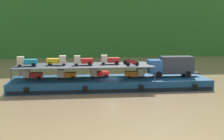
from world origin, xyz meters
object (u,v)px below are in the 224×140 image
object	(u,v)px
mini_truck_upper_fore	(83,60)
mini_truck_upper_stern	(27,61)
mini_truck_upper_bow	(110,60)
mini_truck_lower_fore	(135,73)
motorcycle_upper_centre	(129,61)
cargo_barge	(110,83)
mini_truck_lower_aft	(66,74)
mini_truck_lower_stern	(32,75)
covered_lorry	(172,66)
motorcycle_upper_port	(132,63)
mini_truck_lower_mid	(99,73)
mini_truck_upper_mid	(57,60)

from	to	relation	value
mini_truck_upper_fore	mini_truck_upper_stern	bearing A→B (deg)	-178.22
mini_truck_upper_fore	mini_truck_upper_bow	world-z (taller)	same
mini_truck_lower_fore	mini_truck_upper_stern	xyz separation A→B (m)	(-15.47, -0.21, 2.00)
mini_truck_upper_fore	motorcycle_upper_centre	xyz separation A→B (m)	(6.83, 0.19, -0.26)
cargo_barge	mini_truck_lower_fore	bearing A→B (deg)	-3.12
mini_truck_lower_aft	mini_truck_lower_fore	world-z (taller)	same
cargo_barge	mini_truck_upper_stern	distance (m)	12.34
mini_truck_upper_stern	mini_truck_upper_fore	world-z (taller)	same
mini_truck_lower_aft	motorcycle_upper_centre	xyz separation A→B (m)	(9.26, 0.07, 1.74)
mini_truck_lower_stern	mini_truck_upper_bow	xyz separation A→B (m)	(11.25, 0.28, 2.00)
covered_lorry	mini_truck_lower_fore	world-z (taller)	covered_lorry
mini_truck_lower_fore	motorcycle_upper_port	size ratio (longest dim) A/B	1.47
mini_truck_lower_mid	mini_truck_upper_stern	bearing A→B (deg)	-174.30
mini_truck_lower_aft	mini_truck_upper_mid	size ratio (longest dim) A/B	0.98
cargo_barge	motorcycle_upper_centre	world-z (taller)	motorcycle_upper_centre
cargo_barge	mini_truck_lower_fore	distance (m)	3.90
covered_lorry	motorcycle_upper_port	xyz separation A→B (m)	(-6.47, -2.25, 0.74)
mini_truck_lower_stern	motorcycle_upper_port	world-z (taller)	motorcycle_upper_port
mini_truck_upper_fore	mini_truck_upper_bow	xyz separation A→B (m)	(3.99, 0.71, 0.00)
mini_truck_upper_mid	mini_truck_lower_mid	bearing A→B (deg)	3.00
mini_truck_upper_fore	motorcycle_upper_port	world-z (taller)	mini_truck_upper_fore
mini_truck_lower_fore	motorcycle_upper_centre	world-z (taller)	motorcycle_upper_centre
covered_lorry	mini_truck_upper_fore	distance (m)	13.39
mini_truck_lower_stern	mini_truck_lower_aft	bearing A→B (deg)	-3.61
mini_truck_lower_stern	mini_truck_upper_mid	world-z (taller)	mini_truck_upper_mid
cargo_barge	motorcycle_upper_port	bearing A→B (deg)	-34.82
mini_truck_lower_mid	motorcycle_upper_centre	bearing A→B (deg)	-7.52
mini_truck_lower_fore	mini_truck_upper_mid	xyz separation A→B (m)	(-11.33, 0.50, 2.00)
mini_truck_lower_mid	motorcycle_upper_port	bearing A→B (deg)	-30.38
cargo_barge	mini_truck_lower_aft	distance (m)	6.55
covered_lorry	mini_truck_lower_stern	size ratio (longest dim) A/B	2.82
covered_lorry	motorcycle_upper_port	bearing A→B (deg)	-160.80
motorcycle_upper_centre	cargo_barge	bearing A→B (deg)	-179.46
mini_truck_upper_mid	motorcycle_upper_centre	bearing A→B (deg)	-1.46
cargo_barge	mini_truck_lower_mid	size ratio (longest dim) A/B	10.44
mini_truck_lower_mid	mini_truck_upper_bow	size ratio (longest dim) A/B	0.99
mini_truck_upper_stern	mini_truck_upper_bow	xyz separation A→B (m)	(11.88, 0.96, 0.00)
mini_truck_upper_bow	motorcycle_upper_centre	xyz separation A→B (m)	(2.84, -0.52, -0.26)
mini_truck_lower_mid	mini_truck_upper_mid	size ratio (longest dim) A/B	0.98
mini_truck_lower_fore	motorcycle_upper_centre	size ratio (longest dim) A/B	1.47
covered_lorry	mini_truck_lower_stern	xyz separation A→B (m)	(-20.62, 0.05, -1.00)
mini_truck_lower_stern	cargo_barge	bearing A→B (deg)	-1.36
mini_truck_lower_aft	mini_truck_upper_bow	bearing A→B (deg)	5.24
mini_truck_lower_mid	mini_truck_upper_fore	size ratio (longest dim) A/B	1.00
mini_truck_lower_mid	mini_truck_upper_mid	xyz separation A→B (m)	(-6.11, -0.32, 2.00)
mini_truck_upper_mid	motorcycle_upper_centre	distance (m)	10.59
mini_truck_lower_stern	motorcycle_upper_port	bearing A→B (deg)	-9.24
mini_truck_upper_stern	mini_truck_lower_mid	bearing A→B (deg)	5.70
mini_truck_upper_bow	covered_lorry	bearing A→B (deg)	-2.05
mini_truck_lower_fore	motorcycle_upper_centre	bearing A→B (deg)	163.34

